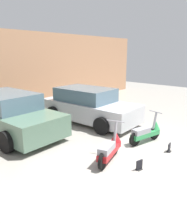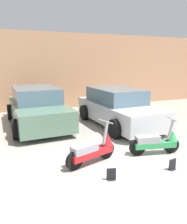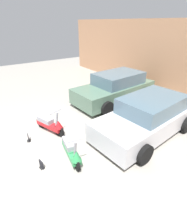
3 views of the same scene
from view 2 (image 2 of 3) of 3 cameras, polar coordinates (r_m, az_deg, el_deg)
name	(u,v)px [view 2 (image 2 of 3)]	position (r m, az deg, el deg)	size (l,w,h in m)	color
ground_plane	(138,175)	(5.10, 11.51, -15.79)	(28.00, 28.00, 0.00)	#9E998E
wall_back	(60,71)	(11.79, -8.80, 10.45)	(19.60, 0.12, 3.93)	tan
scooter_front_left	(94,149)	(5.39, 0.02, -9.69)	(1.40, 0.71, 1.01)	black
scooter_front_right	(157,142)	(6.14, 16.25, -7.44)	(1.39, 0.57, 0.98)	black
car_rear_left	(37,107)	(8.84, -14.50, 1.23)	(2.30, 4.45, 1.48)	#51705B
car_rear_center	(118,108)	(8.65, 6.37, 1.14)	(2.27, 4.32, 1.43)	#B7B7BC
placard_near_left_scooter	(111,175)	(4.79, 4.66, -16.04)	(0.20, 0.15, 0.26)	black
placard_near_right_scooter	(172,165)	(5.48, 19.91, -12.89)	(0.20, 0.14, 0.26)	black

